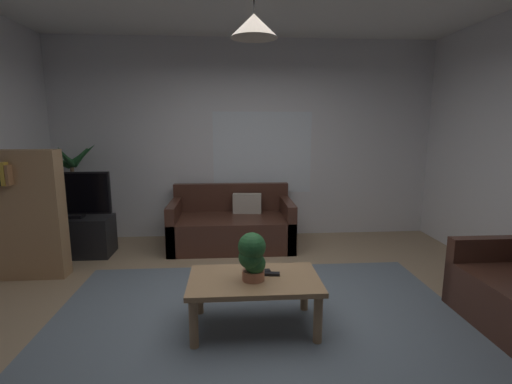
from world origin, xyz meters
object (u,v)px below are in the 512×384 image
book_on_table_0 (251,275)px  pendant_lamp (254,26)px  couch_under_window (232,227)px  remote_on_table_0 (261,271)px  tv (71,194)px  coffee_table (254,286)px  potted_plant_on_table (252,256)px  bookshelf_corner (29,214)px  remote_on_table_1 (270,274)px  potted_palm_corner (75,201)px  tv_stand (76,236)px

book_on_table_0 → pendant_lamp: bearing=-44.2°
couch_under_window → remote_on_table_0: couch_under_window is taller
book_on_table_0 → tv: (-2.14, 1.83, 0.36)m
remote_on_table_0 → tv: 2.85m
coffee_table → remote_on_table_0: bearing=60.2°
couch_under_window → pendant_lamp: bearing=-85.4°
remote_on_table_0 → tv: tv is taller
potted_plant_on_table → bookshelf_corner: bearing=151.8°
tv → remote_on_table_1: bearing=-38.2°
potted_palm_corner → pendant_lamp: bearing=-45.3°
coffee_table → potted_plant_on_table: size_ratio=2.66×
potted_palm_corner → potted_plant_on_table: bearing=-46.1°
couch_under_window → bookshelf_corner: size_ratio=1.18×
remote_on_table_0 → couch_under_window: bearing=-179.2°
potted_palm_corner → tv_stand: bearing=-70.4°
coffee_table → potted_plant_on_table: potted_plant_on_table is taller
remote_on_table_0 → remote_on_table_1: 0.09m
tv_stand → potted_palm_corner: potted_palm_corner is taller
book_on_table_0 → potted_plant_on_table: size_ratio=0.31×
potted_plant_on_table → potted_palm_corner: bearing=133.9°
couch_under_window → coffee_table: couch_under_window is taller
couch_under_window → book_on_table_0: (0.14, -2.09, 0.17)m
tv → potted_palm_corner: bearing=108.9°
coffee_table → remote_on_table_1: size_ratio=6.63×
remote_on_table_0 → pendant_lamp: (-0.06, -0.11, 1.92)m
potted_plant_on_table → bookshelf_corner: size_ratio=0.28×
remote_on_table_0 → book_on_table_0: bearing=-52.6°
tv → bookshelf_corner: size_ratio=0.68×
book_on_table_0 → pendant_lamp: size_ratio=0.21×
remote_on_table_1 → potted_plant_on_table: potted_plant_on_table is taller
coffee_table → tv_stand: (-2.17, 1.88, -0.11)m
coffee_table → book_on_table_0: book_on_table_0 is taller
tv_stand → potted_plant_on_table: bearing=-42.0°
tv_stand → bookshelf_corner: (-0.19, -0.68, 0.46)m
book_on_table_0 → remote_on_table_0: (0.09, 0.08, -0.00)m
coffee_table → potted_palm_corner: potted_palm_corner is taller
book_on_table_0 → coffee_table: bearing=-44.2°
tv → potted_palm_corner: 0.56m
remote_on_table_1 → potted_palm_corner: potted_palm_corner is taller
book_on_table_0 → tv: tv is taller
tv → pendant_lamp: size_ratio=1.61×
potted_plant_on_table → tv_stand: potted_plant_on_table is taller
potted_palm_corner → remote_on_table_0: bearing=-43.2°
book_on_table_0 → potted_palm_corner: (-2.31, 2.34, 0.18)m
book_on_table_0 → couch_under_window: bearing=93.9°
remote_on_table_1 → tv: size_ratio=0.17×
remote_on_table_0 → potted_palm_corner: potted_palm_corner is taller
tv → bookshelf_corner: bearing=-105.8°
remote_on_table_0 → potted_plant_on_table: bearing=-32.4°
coffee_table → book_on_table_0: size_ratio=8.64×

